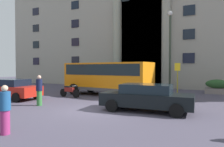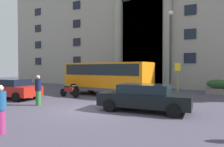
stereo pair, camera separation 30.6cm
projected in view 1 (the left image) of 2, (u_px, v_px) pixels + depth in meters
The scene contains 15 objects.
ground_plane at pixel (91, 111), 10.76m from camera, with size 80.00×64.00×0.12m, color #4A4556.
office_building_facade at pixel (164, 28), 26.25m from camera, with size 43.75×9.72×14.54m.
orange_minibus at pixel (107, 76), 16.49m from camera, with size 7.38×3.12×2.61m.
bus_stop_sign at pixel (177, 76), 16.14m from camera, with size 0.44×0.08×2.58m.
hedge_planter_west at pixel (145, 84), 20.14m from camera, with size 1.69×0.73×1.32m.
hedge_planter_entrance_right at pixel (77, 81), 23.79m from camera, with size 1.95×0.96×1.41m.
hedge_planter_east at pixel (109, 83), 22.30m from camera, with size 1.83×0.95×1.27m.
hedge_planter_far_west at pixel (217, 87), 17.40m from camera, with size 1.92×0.85×1.23m.
white_taxi_kerbside at pixel (146, 97), 10.46m from camera, with size 4.64×2.18×1.37m.
parked_estate_mid at pixel (11, 89), 14.51m from camera, with size 4.39×2.07×1.41m.
motorcycle_far_end at pixel (69, 91), 15.47m from camera, with size 1.91×0.55×0.89m.
motorcycle_near_kerb at pixel (20, 89), 17.35m from camera, with size 2.07×0.62×0.89m.
pedestrian_man_red_shirt at pixel (39, 90), 11.98m from camera, with size 0.36×0.36×1.77m.
pedestrian_child_trailing at pixel (5, 110), 6.77m from camera, with size 0.36×0.36×1.63m.
lamppost_plaza_centre at pixel (170, 45), 17.52m from camera, with size 0.40×0.40×7.04m.
Camera 1 is at (5.72, -9.12, 2.19)m, focal length 33.01 mm.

